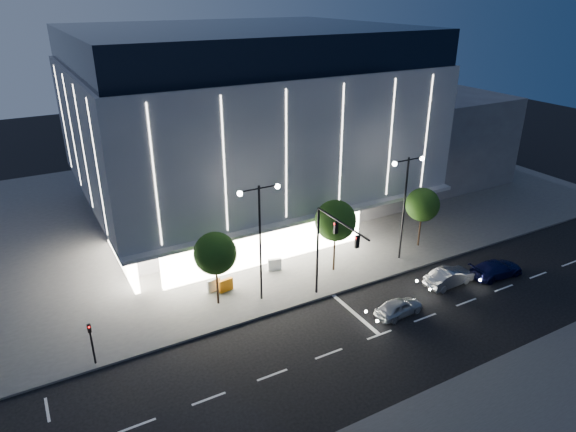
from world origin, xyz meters
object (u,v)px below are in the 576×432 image
(tree_left, at_px, (216,255))
(tree_right, at_px, (422,206))
(car_lead, at_px, (399,307))
(car_third, at_px, (496,269))
(tree_mid, at_px, (336,223))
(barrier_b, at_px, (214,285))
(traffic_mast, at_px, (329,242))
(street_lamp_east, at_px, (405,194))
(ped_signal_far, at_px, (91,340))
(street_lamp_west, at_px, (260,227))
(car_second, at_px, (450,277))
(barrier_a, at_px, (226,285))
(barrier_d, at_px, (275,264))

(tree_left, xyz_separation_m, tree_right, (19.00, -0.00, -0.15))
(car_lead, distance_m, car_third, 10.26)
(tree_mid, xyz_separation_m, tree_right, (9.00, -0.00, -0.45))
(tree_left, bearing_deg, barrier_b, 79.75)
(traffic_mast, height_order, street_lamp_east, street_lamp_east)
(ped_signal_far, xyz_separation_m, tree_mid, (19.03, 2.52, 2.45))
(street_lamp_east, relative_size, car_third, 1.96)
(ped_signal_far, relative_size, tree_right, 0.54)
(traffic_mast, bearing_deg, ped_signal_far, 175.85)
(car_lead, xyz_separation_m, car_third, (10.25, 0.40, 0.04))
(tree_right, bearing_deg, street_lamp_west, -176.36)
(barrier_b, bearing_deg, street_lamp_east, -21.43)
(car_second, height_order, barrier_a, car_second)
(traffic_mast, relative_size, street_lamp_west, 0.79)
(ped_signal_far, height_order, car_second, ped_signal_far)
(car_second, height_order, barrier_b, car_second)
(tree_mid, relative_size, tree_right, 1.12)
(tree_mid, bearing_deg, tree_left, -180.00)
(barrier_d, bearing_deg, traffic_mast, -64.35)
(ped_signal_far, xyz_separation_m, tree_right, (28.03, 2.52, 2.00))
(street_lamp_west, xyz_separation_m, barrier_b, (-2.67, 2.72, -5.31))
(car_third, distance_m, barrier_d, 17.64)
(street_lamp_west, xyz_separation_m, tree_right, (16.03, 1.02, -2.07))
(traffic_mast, bearing_deg, barrier_b, 141.06)
(car_second, bearing_deg, street_lamp_west, 67.87)
(ped_signal_far, distance_m, barrier_a, 10.88)
(car_third, xyz_separation_m, barrier_a, (-19.71, 8.15, -0.02))
(tree_right, height_order, barrier_d, tree_right)
(barrier_b, relative_size, barrier_d, 1.00)
(tree_mid, bearing_deg, barrier_a, 172.22)
(street_lamp_west, relative_size, tree_mid, 1.46)
(tree_left, relative_size, barrier_b, 5.20)
(street_lamp_east, height_order, barrier_d, street_lamp_east)
(traffic_mast, bearing_deg, tree_right, 17.02)
(tree_right, height_order, car_third, tree_right)
(street_lamp_west, bearing_deg, ped_signal_far, -172.87)
(tree_left, distance_m, tree_right, 19.00)
(street_lamp_east, bearing_deg, barrier_d, 162.20)
(tree_left, distance_m, barrier_d, 7.06)
(car_third, relative_size, barrier_b, 4.18)
(street_lamp_east, height_order, tree_left, street_lamp_east)
(tree_left, height_order, car_second, tree_left)
(car_lead, distance_m, barrier_d, 10.72)
(barrier_b, bearing_deg, car_second, -37.10)
(tree_left, bearing_deg, barrier_d, 21.35)
(tree_left, height_order, barrier_a, tree_left)
(barrier_b, xyz_separation_m, barrier_d, (5.46, 0.55, 0.00))
(traffic_mast, distance_m, street_lamp_west, 4.89)
(traffic_mast, height_order, car_third, traffic_mast)
(traffic_mast, bearing_deg, barrier_d, 101.44)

